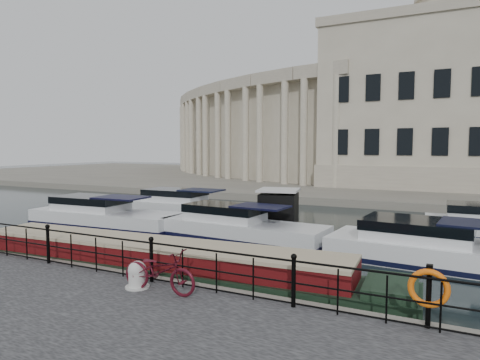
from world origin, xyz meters
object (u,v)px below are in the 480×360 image
harbour_hut (279,212)px  bicycle (159,271)px  life_ring_post (429,289)px  mooring_bollard (137,275)px

harbour_hut → bicycle: bearing=-95.6°
bicycle → life_ring_post: bearing=-84.7°
harbour_hut → mooring_bollard: bearing=-99.4°
mooring_bollard → life_ring_post: 6.83m
bicycle → life_ring_post: size_ratio=1.61×
mooring_bollard → bicycle: bearing=-2.8°
life_ring_post → harbour_hut: 12.58m
mooring_bollard → harbour_hut: bearing=92.4°
mooring_bollard → harbour_hut: harbour_hut is taller
bicycle → harbour_hut: harbour_hut is taller
life_ring_post → mooring_bollard: bearing=-174.6°
mooring_bollard → life_ring_post: bearing=5.4°
bicycle → mooring_bollard: (-0.73, 0.04, -0.22)m
life_ring_post → harbour_hut: bearing=125.2°
bicycle → life_ring_post: 6.09m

